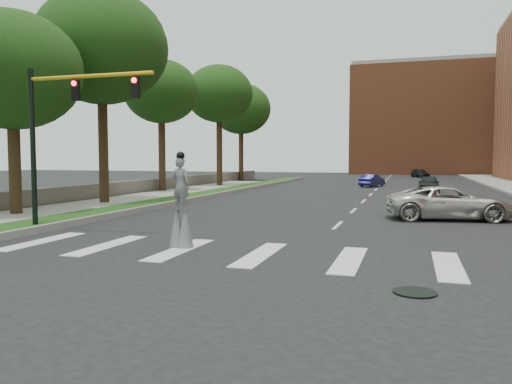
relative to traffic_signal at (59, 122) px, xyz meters
name	(u,v)px	position (x,y,z in m)	size (l,w,h in m)	color
ground_plane	(296,265)	(9.78, -3.00, -4.15)	(160.00, 160.00, 0.00)	black
grass_median	(200,195)	(-1.72, 17.00, -4.03)	(2.00, 60.00, 0.25)	#1A3F12
median_curb	(214,195)	(-0.67, 17.00, -4.01)	(0.20, 60.00, 0.28)	gray
sidewalk_left	(75,208)	(-4.72, 7.00, -4.06)	(4.00, 60.00, 0.18)	gray
stone_wall	(146,186)	(-7.22, 19.00, -3.60)	(0.50, 56.00, 1.10)	#5E5950
manhole	(415,292)	(12.78, -5.00, -4.13)	(0.90, 0.90, 0.04)	black
building_backdrop	(431,121)	(15.78, 75.00, 4.85)	(26.00, 14.00, 18.00)	#9D5131
traffic_signal	(59,122)	(0.00, 0.00, 0.00)	(5.30, 0.23, 6.20)	black
stilt_performer	(181,210)	(5.78, -1.62, -2.96)	(0.83, 0.59, 3.03)	black
suv_crossing	(449,203)	(14.36, 8.46, -3.38)	(2.54, 5.52, 1.53)	beige
car_near	(429,184)	(14.09, 27.03, -3.46)	(1.62, 4.04, 1.38)	black
car_mid	(372,181)	(9.14, 33.37, -3.56)	(1.25, 3.59, 1.18)	navy
car_far	(420,173)	(13.97, 58.21, -3.57)	(1.64, 4.03, 1.17)	black
tree_1	(12,71)	(-5.28, 3.39, 2.72)	(6.49, 6.49, 9.66)	black
tree_2	(101,48)	(-4.73, 9.77, 5.06)	(7.76, 7.76, 12.53)	black
tree_3	(161,92)	(-6.40, 20.19, 3.85)	(5.93, 5.93, 10.57)	black
tree_4	(219,94)	(-4.87, 28.86, 4.65)	(6.42, 6.42, 11.58)	black
tree_5	(241,109)	(-6.70, 40.60, 4.39)	(7.06, 7.06, 11.58)	black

